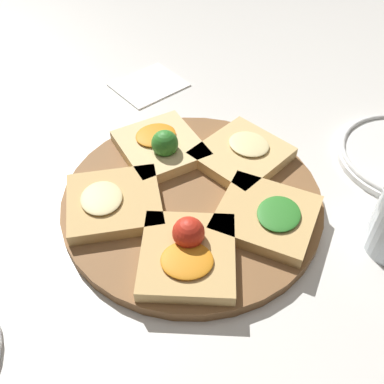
# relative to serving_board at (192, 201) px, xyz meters

# --- Properties ---
(ground_plane) EXTENTS (3.00, 3.00, 0.00)m
(ground_plane) POSITION_rel_serving_board_xyz_m (0.00, 0.00, -0.01)
(ground_plane) COLOR silver
(serving_board) EXTENTS (0.38, 0.38, 0.02)m
(serving_board) POSITION_rel_serving_board_xyz_m (0.00, 0.00, 0.00)
(serving_board) COLOR brown
(serving_board) RESTS_ON ground_plane
(focaccia_slice_0) EXTENTS (0.13, 0.13, 0.05)m
(focaccia_slice_0) POSITION_rel_serving_board_xyz_m (0.00, -0.11, 0.02)
(focaccia_slice_0) COLOR #E5C689
(focaccia_slice_0) RESTS_ON serving_board
(focaccia_slice_1) EXTENTS (0.16, 0.15, 0.03)m
(focaccia_slice_1) POSITION_rel_serving_board_xyz_m (0.11, -0.03, 0.02)
(focaccia_slice_1) COLOR tan
(focaccia_slice_1) RESTS_ON serving_board
(focaccia_slice_2) EXTENTS (0.17, 0.17, 0.05)m
(focaccia_slice_2) POSITION_rel_serving_board_xyz_m (0.05, 0.10, 0.02)
(focaccia_slice_2) COLOR tan
(focaccia_slice_2) RESTS_ON serving_board
(focaccia_slice_3) EXTENTS (0.18, 0.18, 0.03)m
(focaccia_slice_3) POSITION_rel_serving_board_xyz_m (-0.07, 0.09, 0.02)
(focaccia_slice_3) COLOR tan
(focaccia_slice_3) RESTS_ON serving_board
(focaccia_slice_4) EXTENTS (0.16, 0.16, 0.03)m
(focaccia_slice_4) POSITION_rel_serving_board_xyz_m (-0.11, -0.04, 0.02)
(focaccia_slice_4) COLOR #DBB775
(focaccia_slice_4) RESTS_ON serving_board
(napkin_stack) EXTENTS (0.15, 0.14, 0.01)m
(napkin_stack) POSITION_rel_serving_board_xyz_m (-0.07, -0.32, -0.01)
(napkin_stack) COLOR white
(napkin_stack) RESTS_ON ground_plane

